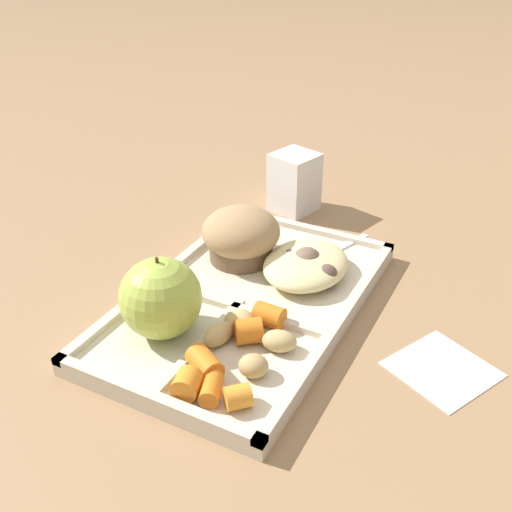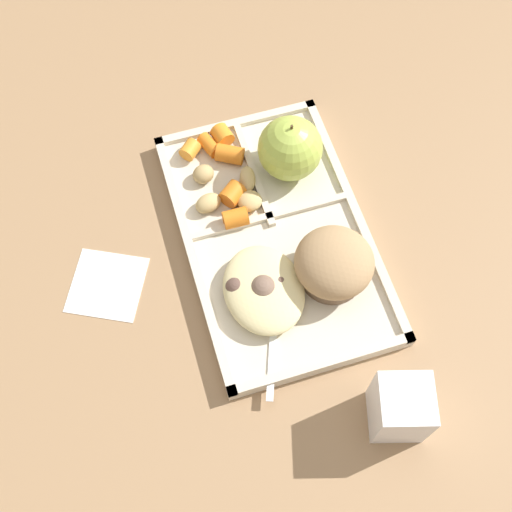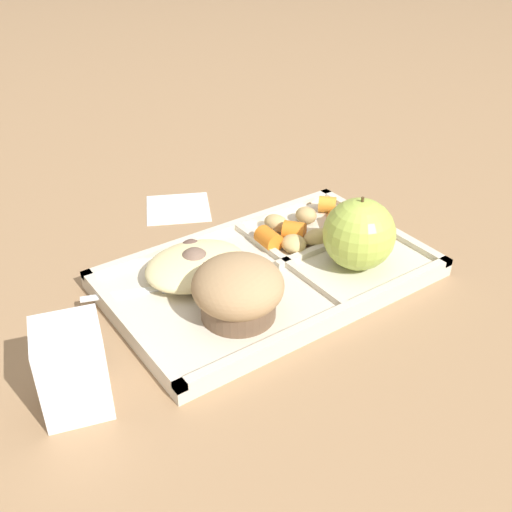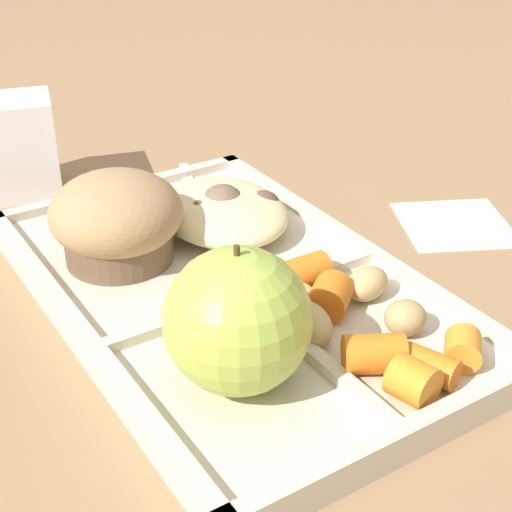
{
  "view_description": "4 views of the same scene",
  "coord_description": "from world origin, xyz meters",
  "px_view_note": "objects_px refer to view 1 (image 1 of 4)",
  "views": [
    {
      "loc": [
        -0.51,
        -0.28,
        0.42
      ],
      "look_at": [
        0.04,
        0.01,
        0.05
      ],
      "focal_mm": 42.42,
      "sensor_mm": 36.0,
      "label": 1
    },
    {
      "loc": [
        0.39,
        -0.14,
        0.79
      ],
      "look_at": [
        0.04,
        -0.04,
        0.05
      ],
      "focal_mm": 46.87,
      "sensor_mm": 36.0,
      "label": 2
    },
    {
      "loc": [
        0.37,
        0.5,
        0.43
      ],
      "look_at": [
        0.02,
        -0.0,
        0.04
      ],
      "focal_mm": 43.57,
      "sensor_mm": 36.0,
      "label": 3
    },
    {
      "loc": [
        -0.41,
        0.24,
        0.31
      ],
      "look_at": [
        -0.02,
        -0.01,
        0.05
      ],
      "focal_mm": 54.4,
      "sensor_mm": 36.0,
      "label": 4
    }
  ],
  "objects_px": {
    "green_apple": "(161,298)",
    "milk_carton": "(294,182)",
    "bran_muffin": "(241,236)",
    "plastic_fork": "(325,256)",
    "lunch_tray": "(246,304)"
  },
  "relations": [
    {
      "from": "green_apple",
      "to": "milk_carton",
      "type": "bearing_deg",
      "value": 1.82
    },
    {
      "from": "bran_muffin",
      "to": "milk_carton",
      "type": "relative_size",
      "value": 1.1
    },
    {
      "from": "bran_muffin",
      "to": "green_apple",
      "type": "bearing_deg",
      "value": 180.0
    },
    {
      "from": "plastic_fork",
      "to": "milk_carton",
      "type": "distance_m",
      "value": 0.17
    },
    {
      "from": "green_apple",
      "to": "bran_muffin",
      "type": "height_order",
      "value": "green_apple"
    },
    {
      "from": "plastic_fork",
      "to": "milk_carton",
      "type": "xyz_separation_m",
      "value": [
        0.13,
        0.11,
        0.03
      ]
    },
    {
      "from": "bran_muffin",
      "to": "milk_carton",
      "type": "distance_m",
      "value": 0.19
    },
    {
      "from": "lunch_tray",
      "to": "milk_carton",
      "type": "relative_size",
      "value": 4.23
    },
    {
      "from": "plastic_fork",
      "to": "milk_carton",
      "type": "bearing_deg",
      "value": 38.35
    },
    {
      "from": "lunch_tray",
      "to": "bran_muffin",
      "type": "height_order",
      "value": "bran_muffin"
    },
    {
      "from": "lunch_tray",
      "to": "milk_carton",
      "type": "distance_m",
      "value": 0.28
    },
    {
      "from": "lunch_tray",
      "to": "bran_muffin",
      "type": "relative_size",
      "value": 3.86
    },
    {
      "from": "green_apple",
      "to": "plastic_fork",
      "type": "height_order",
      "value": "green_apple"
    },
    {
      "from": "milk_carton",
      "to": "green_apple",
      "type": "bearing_deg",
      "value": -162.1
    },
    {
      "from": "milk_carton",
      "to": "bran_muffin",
      "type": "bearing_deg",
      "value": -160.43
    }
  ]
}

